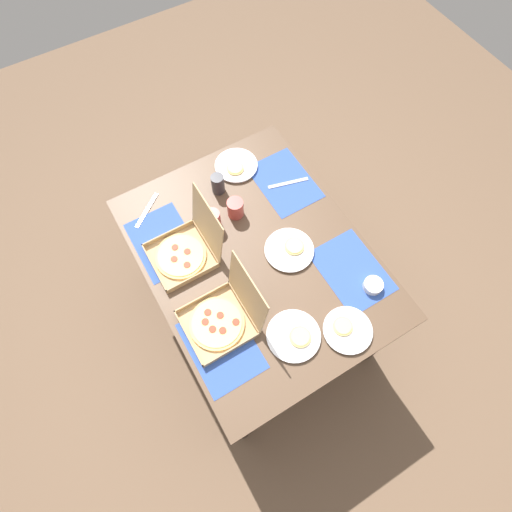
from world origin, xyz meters
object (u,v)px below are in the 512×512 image
pizza_box_corner_left (223,317)px  pizza_box_corner_right (187,249)px  plate_far_left (236,166)px  cup_red (218,184)px  plate_near_right (347,330)px  plate_middle (294,336)px  cup_dark (235,208)px  condiment_bowl (373,285)px  plate_far_right (290,250)px  cup_clear_left (213,220)px

pizza_box_corner_left → pizza_box_corner_right: size_ratio=0.99×
plate_far_left → cup_red: cup_red is taller
pizza_box_corner_right → plate_near_right: bearing=31.9°
pizza_box_corner_right → plate_middle: size_ratio=1.35×
cup_dark → pizza_box_corner_left: bearing=-34.7°
plate_near_right → condiment_bowl: 0.24m
pizza_box_corner_left → plate_far_right: (-0.14, 0.42, -0.04)m
plate_near_right → plate_far_right: 0.45m
plate_far_left → pizza_box_corner_right: bearing=-53.7°
plate_near_right → pizza_box_corner_right: bearing=-148.1°
pizza_box_corner_right → plate_far_right: pizza_box_corner_right is taller
plate_middle → plate_far_right: bearing=150.0°
cup_dark → cup_clear_left: cup_clear_left is taller
plate_near_right → pizza_box_corner_left: bearing=-125.5°
plate_near_right → condiment_bowl: (-0.10, 0.22, 0.01)m
plate_far_right → condiment_bowl: bearing=32.8°
cup_clear_left → cup_red: size_ratio=0.96×
condiment_bowl → plate_near_right: bearing=-64.3°
cup_clear_left → cup_red: 0.20m
cup_clear_left → condiment_bowl: 0.79m
plate_middle → cup_dark: 0.66m
plate_far_right → cup_dark: (-0.30, -0.12, 0.04)m
plate_near_right → condiment_bowl: bearing=115.7°
pizza_box_corner_left → pizza_box_corner_right: 0.37m
cup_clear_left → plate_far_right: bearing=38.3°
plate_near_right → plate_far_right: same height
pizza_box_corner_right → plate_near_right: 0.79m
plate_far_right → cup_red: 0.49m
cup_dark → cup_red: (-0.16, -0.01, 0.01)m
pizza_box_corner_left → plate_far_left: (-0.69, 0.45, -0.04)m
plate_near_right → plate_middle: (-0.09, -0.21, 0.00)m
cup_clear_left → plate_far_left: bearing=133.6°
plate_far_left → cup_red: bearing=-60.9°
plate_far_left → cup_red: size_ratio=2.04×
plate_far_right → pizza_box_corner_right: bearing=-118.8°
pizza_box_corner_left → plate_near_right: size_ratio=1.46×
pizza_box_corner_right → plate_near_right: pizza_box_corner_right is taller
plate_far_right → cup_dark: cup_dark is taller
plate_far_right → pizza_box_corner_left: bearing=-71.8°
cup_clear_left → plate_middle: bearing=3.0°
cup_clear_left → cup_red: cup_red is taller
plate_far_right → plate_far_left: (-0.55, 0.02, 0.00)m
plate_middle → condiment_bowl: size_ratio=2.68×
condiment_bowl → pizza_box_corner_left: bearing=-107.4°
cup_red → condiment_bowl: cup_red is taller
plate_middle → pizza_box_corner_right: bearing=-160.0°
plate_middle → plate_far_left: size_ratio=1.04×
cup_red → condiment_bowl: 0.88m
plate_far_right → plate_middle: bearing=-30.0°
pizza_box_corner_left → pizza_box_corner_right: bearing=178.5°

